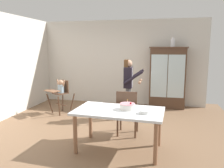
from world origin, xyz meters
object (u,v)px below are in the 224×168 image
(china_cabinet, at_px, (167,78))
(serving_bowl, at_px, (145,112))
(adult_person, at_px, (129,82))
(dining_table, at_px, (119,115))
(birthday_cake, at_px, (127,106))
(dining_chair_far_side, at_px, (127,110))
(ceramic_vase, at_px, (173,43))
(high_chair_with_toddler, at_px, (61,90))

(china_cabinet, distance_m, serving_bowl, 3.31)
(adult_person, xyz_separation_m, dining_table, (0.10, -1.84, -0.32))
(birthday_cake, distance_m, dining_chair_far_side, 0.65)
(adult_person, bearing_deg, dining_chair_far_side, -173.96)
(ceramic_vase, relative_size, high_chair_with_toddler, 0.28)
(china_cabinet, height_order, dining_chair_far_side, china_cabinet)
(dining_chair_far_side, bearing_deg, dining_table, 85.92)
(serving_bowl, bearing_deg, high_chair_with_toddler, 141.03)
(dining_chair_far_side, bearing_deg, serving_bowl, 117.68)
(serving_bowl, xyz_separation_m, dining_chair_far_side, (-0.41, 0.78, -0.21))
(ceramic_vase, bearing_deg, dining_table, -107.64)
(ceramic_vase, bearing_deg, birthday_cake, -105.63)
(dining_table, xyz_separation_m, birthday_cake, (0.14, 0.07, 0.15))
(high_chair_with_toddler, height_order, birthday_cake, high_chair_with_toddler)
(dining_table, xyz_separation_m, serving_bowl, (0.46, -0.12, 0.12))
(china_cabinet, height_order, serving_bowl, china_cabinet)
(serving_bowl, bearing_deg, adult_person, 105.99)
(china_cabinet, relative_size, birthday_cake, 6.61)
(china_cabinet, bearing_deg, high_chair_with_toddler, -156.37)
(dining_chair_far_side, bearing_deg, birthday_cake, 98.90)
(china_cabinet, bearing_deg, birthday_cake, -103.56)
(adult_person, height_order, serving_bowl, adult_person)
(china_cabinet, distance_m, dining_chair_far_side, 2.66)
(ceramic_vase, relative_size, adult_person, 0.18)
(china_cabinet, xyz_separation_m, birthday_cake, (-0.74, -3.09, -0.14))
(ceramic_vase, bearing_deg, adult_person, -130.05)
(ceramic_vase, xyz_separation_m, birthday_cake, (-0.86, -3.09, -1.18))
(dining_table, height_order, birthday_cake, birthday_cake)
(china_cabinet, height_order, birthday_cake, china_cabinet)
(birthday_cake, bearing_deg, serving_bowl, -30.64)
(dining_chair_far_side, bearing_deg, adult_person, -82.94)
(birthday_cake, bearing_deg, dining_chair_far_side, 99.03)
(china_cabinet, distance_m, dining_table, 3.29)
(adult_person, bearing_deg, ceramic_vase, -41.20)
(high_chair_with_toddler, height_order, dining_chair_far_side, dining_chair_far_side)
(china_cabinet, bearing_deg, ceramic_vase, 1.77)
(ceramic_vase, distance_m, birthday_cake, 3.42)
(china_cabinet, relative_size, adult_person, 1.21)
(dining_table, height_order, serving_bowl, serving_bowl)
(birthday_cake, bearing_deg, high_chair_with_toddler, 139.94)
(birthday_cake, bearing_deg, ceramic_vase, 74.37)
(dining_table, relative_size, serving_bowl, 8.90)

